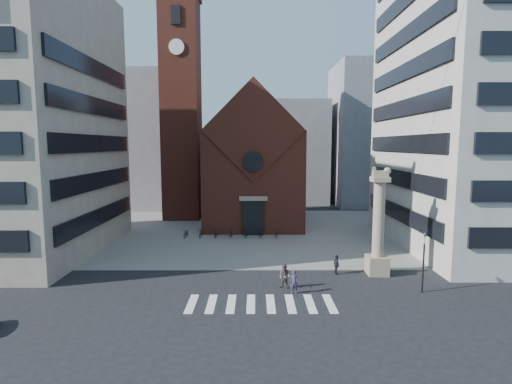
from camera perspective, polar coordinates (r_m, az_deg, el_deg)
ground at (r=30.01m, az=-0.48°, el=-13.48°), size 120.00×120.00×0.00m
piazza at (r=48.28m, az=-0.36°, el=-5.63°), size 46.00×30.00×0.05m
zebra_crossing at (r=27.21m, az=0.69°, el=-15.66°), size 10.20×3.20×0.01m
church at (r=53.25m, az=-0.34°, el=4.18°), size 12.00×16.65×18.00m
campanile at (r=57.31m, az=-10.61°, el=12.01°), size 5.50×5.50×31.20m
building_right at (r=47.03m, az=31.13°, el=12.67°), size 18.00×22.00×32.00m
bg_block_left at (r=71.08m, az=-16.77°, el=6.98°), size 16.00×14.00×22.00m
bg_block_mid at (r=73.40m, az=4.42°, el=5.67°), size 14.00×12.00×18.00m
bg_block_right at (r=73.49m, az=17.28°, el=7.72°), size 16.00×14.00×24.00m
lion_column at (r=33.40m, az=17.07°, el=-5.51°), size 1.63×1.60×8.68m
traffic_light at (r=30.71m, az=22.81°, el=-9.07°), size 0.13×0.16×4.30m
pedestrian_0 at (r=28.73m, az=5.50°, el=-12.67°), size 0.63×0.43×1.68m
pedestrian_1 at (r=29.57m, az=4.12°, el=-11.93°), size 1.12×1.06×1.83m
pedestrian_2 at (r=33.26m, az=11.43°, el=-10.14°), size 0.56×0.99×1.58m
scooter_0 at (r=45.56m, az=-9.98°, el=-5.82°), size 0.76×1.90×0.98m
scooter_1 at (r=45.30m, az=-7.87°, el=-5.78°), size 0.62×1.84×1.09m
scooter_2 at (r=45.11m, az=-5.73°, el=-5.87°), size 0.76×1.90×0.98m
scooter_3 at (r=44.97m, az=-3.58°, el=-5.82°), size 0.62×1.84×1.09m
scooter_4 at (r=44.92m, az=-1.42°, el=-5.90°), size 0.76×1.90×0.98m
scooter_5 at (r=44.90m, az=0.75°, el=-5.83°), size 0.62×1.84×1.09m
scooter_6 at (r=44.97m, az=2.91°, el=-5.89°), size 0.76×1.90×0.98m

